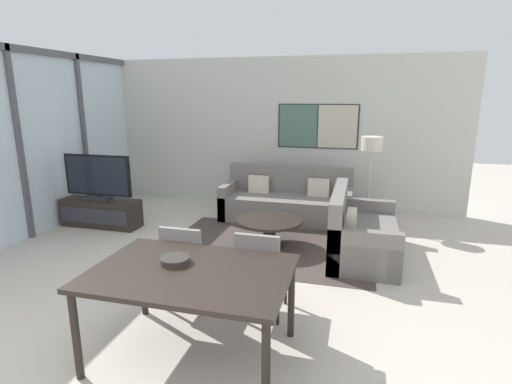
{
  "coord_description": "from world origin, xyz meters",
  "views": [
    {
      "loc": [
        1.73,
        -1.86,
        2.11
      ],
      "look_at": [
        0.5,
        2.75,
        0.95
      ],
      "focal_mm": 28.0,
      "sensor_mm": 36.0,
      "label": 1
    }
  ],
  "objects_px": {
    "dining_chair_left": "(187,260)",
    "dining_chair_centre": "(260,267)",
    "television": "(98,177)",
    "dining_table": "(191,278)",
    "sofa_main": "(287,203)",
    "sofa_side": "(357,235)",
    "coffee_table": "(269,226)",
    "floor_lamp": "(371,151)",
    "tv_console": "(101,213)",
    "fruit_bowl": "(175,260)"
  },
  "relations": [
    {
      "from": "fruit_bowl",
      "to": "dining_table",
      "type": "bearing_deg",
      "value": -27.18
    },
    {
      "from": "television",
      "to": "coffee_table",
      "type": "bearing_deg",
      "value": -3.33
    },
    {
      "from": "tv_console",
      "to": "television",
      "type": "height_order",
      "value": "television"
    },
    {
      "from": "coffee_table",
      "to": "floor_lamp",
      "type": "xyz_separation_m",
      "value": [
        1.36,
        1.32,
        0.94
      ]
    },
    {
      "from": "tv_console",
      "to": "sofa_main",
      "type": "bearing_deg",
      "value": 22.51
    },
    {
      "from": "television",
      "to": "dining_chair_left",
      "type": "distance_m",
      "value": 3.19
    },
    {
      "from": "tv_console",
      "to": "floor_lamp",
      "type": "bearing_deg",
      "value": 15.27
    },
    {
      "from": "floor_lamp",
      "to": "tv_console",
      "type": "bearing_deg",
      "value": -164.73
    },
    {
      "from": "dining_chair_left",
      "to": "dining_table",
      "type": "bearing_deg",
      "value": -62.66
    },
    {
      "from": "coffee_table",
      "to": "dining_chair_centre",
      "type": "height_order",
      "value": "dining_chair_centre"
    },
    {
      "from": "sofa_main",
      "to": "floor_lamp",
      "type": "bearing_deg",
      "value": -1.61
    },
    {
      "from": "sofa_main",
      "to": "sofa_side",
      "type": "height_order",
      "value": "same"
    },
    {
      "from": "coffee_table",
      "to": "dining_chair_centre",
      "type": "relative_size",
      "value": 1.08
    },
    {
      "from": "coffee_table",
      "to": "dining_chair_left",
      "type": "bearing_deg",
      "value": -103.07
    },
    {
      "from": "television",
      "to": "sofa_side",
      "type": "bearing_deg",
      "value": -2.77
    },
    {
      "from": "dining_chair_left",
      "to": "dining_chair_centre",
      "type": "bearing_deg",
      "value": 1.27
    },
    {
      "from": "television",
      "to": "sofa_main",
      "type": "bearing_deg",
      "value": 22.5
    },
    {
      "from": "dining_chair_centre",
      "to": "dining_chair_left",
      "type": "bearing_deg",
      "value": -178.73
    },
    {
      "from": "dining_chair_left",
      "to": "dining_chair_centre",
      "type": "relative_size",
      "value": 1.0
    },
    {
      "from": "television",
      "to": "fruit_bowl",
      "type": "bearing_deg",
      "value": -44.97
    },
    {
      "from": "coffee_table",
      "to": "dining_chair_left",
      "type": "height_order",
      "value": "dining_chair_left"
    },
    {
      "from": "coffee_table",
      "to": "floor_lamp",
      "type": "relative_size",
      "value": 0.64
    },
    {
      "from": "tv_console",
      "to": "floor_lamp",
      "type": "height_order",
      "value": "floor_lamp"
    },
    {
      "from": "fruit_bowl",
      "to": "dining_chair_centre",
      "type": "bearing_deg",
      "value": 49.77
    },
    {
      "from": "floor_lamp",
      "to": "dining_chair_left",
      "type": "bearing_deg",
      "value": -119.38
    },
    {
      "from": "dining_table",
      "to": "fruit_bowl",
      "type": "bearing_deg",
      "value": 152.82
    },
    {
      "from": "floor_lamp",
      "to": "coffee_table",
      "type": "bearing_deg",
      "value": -135.68
    },
    {
      "from": "television",
      "to": "coffee_table",
      "type": "height_order",
      "value": "television"
    },
    {
      "from": "television",
      "to": "sofa_side",
      "type": "distance_m",
      "value": 4.14
    },
    {
      "from": "dining_chair_centre",
      "to": "floor_lamp",
      "type": "xyz_separation_m",
      "value": [
        1.02,
        3.15,
        0.74
      ]
    },
    {
      "from": "fruit_bowl",
      "to": "tv_console",
      "type": "bearing_deg",
      "value": 135.04
    },
    {
      "from": "sofa_main",
      "to": "tv_console",
      "type": "bearing_deg",
      "value": -157.49
    },
    {
      "from": "television",
      "to": "dining_table",
      "type": "relative_size",
      "value": 0.74
    },
    {
      "from": "sofa_main",
      "to": "dining_chair_centre",
      "type": "bearing_deg",
      "value": -84.07
    },
    {
      "from": "dining_table",
      "to": "fruit_bowl",
      "type": "xyz_separation_m",
      "value": [
        -0.18,
        0.09,
        0.1
      ]
    },
    {
      "from": "tv_console",
      "to": "dining_table",
      "type": "relative_size",
      "value": 0.83
    },
    {
      "from": "tv_console",
      "to": "dining_chair_left",
      "type": "xyz_separation_m",
      "value": [
        2.46,
        -2.01,
        0.28
      ]
    },
    {
      "from": "sofa_main",
      "to": "dining_table",
      "type": "distance_m",
      "value": 3.96
    },
    {
      "from": "tv_console",
      "to": "coffee_table",
      "type": "distance_m",
      "value": 2.89
    },
    {
      "from": "sofa_side",
      "to": "fruit_bowl",
      "type": "relative_size",
      "value": 6.41
    },
    {
      "from": "dining_chair_centre",
      "to": "fruit_bowl",
      "type": "height_order",
      "value": "dining_chair_centre"
    },
    {
      "from": "dining_table",
      "to": "dining_chair_left",
      "type": "xyz_separation_m",
      "value": [
        -0.38,
        0.73,
        -0.19
      ]
    },
    {
      "from": "sofa_main",
      "to": "dining_table",
      "type": "xyz_separation_m",
      "value": [
        -0.05,
        -3.94,
        0.41
      ]
    },
    {
      "from": "tv_console",
      "to": "dining_chair_left",
      "type": "bearing_deg",
      "value": -39.32
    },
    {
      "from": "sofa_side",
      "to": "coffee_table",
      "type": "distance_m",
      "value": 1.22
    },
    {
      "from": "sofa_main",
      "to": "floor_lamp",
      "type": "height_order",
      "value": "floor_lamp"
    },
    {
      "from": "sofa_side",
      "to": "coffee_table",
      "type": "relative_size",
      "value": 1.68
    },
    {
      "from": "coffee_table",
      "to": "tv_console",
      "type": "bearing_deg",
      "value": 176.69
    },
    {
      "from": "sofa_side",
      "to": "dining_chair_left",
      "type": "xyz_separation_m",
      "value": [
        -1.65,
        -1.81,
        0.22
      ]
    },
    {
      "from": "tv_console",
      "to": "dining_chair_centre",
      "type": "height_order",
      "value": "dining_chair_centre"
    }
  ]
}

